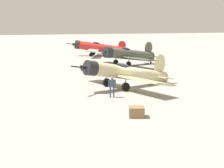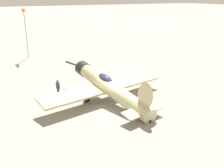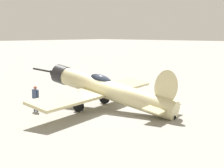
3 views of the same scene
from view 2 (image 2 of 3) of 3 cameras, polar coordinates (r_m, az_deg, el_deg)
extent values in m
plane|color=gray|center=(22.12, 0.00, -4.41)|extent=(400.00, 400.00, 0.00)
cylinder|color=beige|center=(21.62, 0.00, -1.17)|extent=(9.33, 2.88, 2.88)
cylinder|color=#232326|center=(24.79, -6.34, 3.36)|extent=(1.35, 1.53, 1.48)
cone|color=#232326|center=(25.29, -7.15, 3.92)|extent=(0.73, 0.67, 0.65)
cube|color=black|center=(25.41, -7.32, 3.99)|extent=(2.70, 1.97, 0.64)
ellipsoid|color=black|center=(22.07, -1.48, 1.18)|extent=(1.90, 1.07, 0.97)
cube|color=#C6BC89|center=(22.49, -1.75, -0.74)|extent=(3.88, 12.02, 0.50)
ellipsoid|color=beige|center=(18.74, 7.37, -2.67)|extent=(1.85, 0.45, 2.35)
cube|color=#C6BC89|center=(19.35, 6.79, -5.83)|extent=(1.69, 3.54, 0.30)
cylinder|color=#999BA0|center=(22.20, -5.74, -1.88)|extent=(0.14, 0.14, 1.02)
cylinder|color=black|center=(22.39, -5.70, -3.09)|extent=(0.82, 0.34, 0.80)
cylinder|color=#999BA0|center=(23.87, 0.39, -0.25)|extent=(0.14, 0.14, 1.02)
cylinder|color=black|center=(24.04, 0.39, -1.39)|extent=(0.82, 0.34, 0.80)
cylinder|color=black|center=(19.14, 8.33, -8.12)|extent=(0.29, 0.15, 0.28)
cylinder|color=#384766|center=(23.90, -11.91, -1.88)|extent=(0.12, 0.12, 0.85)
cylinder|color=#384766|center=(23.63, -11.72, -2.12)|extent=(0.12, 0.12, 0.85)
cube|color=#384766|center=(23.51, -11.93, -0.34)|extent=(0.47, 0.24, 0.61)
sphere|color=#B96B55|center=(23.38, -12.01, 0.66)|extent=(0.22, 0.22, 0.22)
cylinder|color=#384766|center=(23.77, -12.12, -0.09)|extent=(0.09, 0.09, 0.57)
cylinder|color=#384766|center=(23.25, -11.75, -0.51)|extent=(0.09, 0.09, 0.57)
cylinder|color=gray|center=(39.38, -18.51, 10.43)|extent=(0.10, 0.10, 6.98)
cone|color=orange|center=(38.03, -18.81, 15.20)|extent=(2.11, 0.63, 0.56)
camera|label=1|loc=(38.39, -58.61, 5.54)|focal=55.17mm
camera|label=3|loc=(7.86, -82.22, -27.74)|focal=53.15mm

